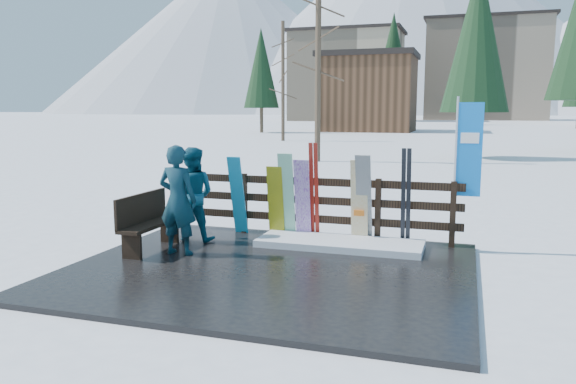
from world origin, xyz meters
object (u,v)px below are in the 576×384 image
(snowboard_5, at_px, (359,202))
(person_back, at_px, (192,194))
(snowboard_1, at_px, (287,196))
(rental_flag, at_px, (466,155))
(snowboard_0, at_px, (238,195))
(snowboard_3, at_px, (302,200))
(bench, at_px, (147,220))
(person_front, at_px, (178,200))
(snowboard_2, at_px, (276,202))
(snowboard_4, at_px, (364,199))

(snowboard_5, distance_m, person_back, 3.02)
(snowboard_1, relative_size, rental_flag, 0.62)
(snowboard_0, bearing_deg, person_back, -129.12)
(rental_flag, bearing_deg, snowboard_5, -171.35)
(snowboard_0, bearing_deg, snowboard_3, 0.00)
(bench, bearing_deg, person_back, 64.77)
(snowboard_3, distance_m, rental_flag, 2.97)
(person_front, bearing_deg, snowboard_2, -122.49)
(snowboard_1, xyz_separation_m, snowboard_3, (0.30, 0.00, -0.05))
(snowboard_2, bearing_deg, snowboard_3, 0.00)
(snowboard_1, bearing_deg, snowboard_2, 180.00)
(snowboard_1, height_order, snowboard_2, snowboard_1)
(snowboard_1, bearing_deg, person_back, -155.32)
(person_back, bearing_deg, rental_flag, -176.03)
(snowboard_4, height_order, snowboard_5, snowboard_4)
(snowboard_2, bearing_deg, rental_flag, 4.61)
(snowboard_1, distance_m, snowboard_2, 0.25)
(bench, bearing_deg, snowboard_0, 57.92)
(snowboard_3, height_order, rental_flag, rental_flag)
(snowboard_1, relative_size, snowboard_3, 1.07)
(snowboard_0, bearing_deg, bench, -122.08)
(snowboard_3, relative_size, snowboard_5, 0.98)
(snowboard_0, distance_m, snowboard_4, 2.42)
(snowboard_5, xyz_separation_m, rental_flag, (1.77, 0.27, 0.85))
(snowboard_4, bearing_deg, snowboard_2, 180.00)
(rental_flag, bearing_deg, snowboard_0, -176.25)
(snowboard_2, relative_size, snowboard_5, 0.89)
(snowboard_1, distance_m, snowboard_4, 1.44)
(snowboard_5, distance_m, rental_flag, 1.99)
(snowboard_0, distance_m, snowboard_5, 2.34)
(bench, bearing_deg, snowboard_5, 25.45)
(snowboard_0, height_order, snowboard_5, snowboard_0)
(bench, bearing_deg, person_front, -7.47)
(snowboard_5, relative_size, person_back, 0.89)
(snowboard_0, xyz_separation_m, snowboard_3, (1.29, 0.00, -0.01))
(bench, xyz_separation_m, rental_flag, (5.11, 1.86, 1.09))
(snowboard_0, relative_size, snowboard_3, 1.04)
(snowboard_2, relative_size, snowboard_4, 0.82)
(rental_flag, height_order, person_back, rental_flag)
(bench, bearing_deg, rental_flag, 19.98)
(snowboard_1, height_order, snowboard_5, snowboard_1)
(snowboard_3, bearing_deg, person_front, -134.54)
(snowboard_0, bearing_deg, snowboard_1, -0.00)
(rental_flag, bearing_deg, bench, -160.02)
(snowboard_5, bearing_deg, person_back, -166.14)
(snowboard_2, xyz_separation_m, snowboard_4, (1.66, 0.00, 0.13))
(snowboard_3, distance_m, snowboard_4, 1.14)
(rental_flag, distance_m, person_front, 4.92)
(snowboard_0, bearing_deg, person_front, -102.05)
(person_back, bearing_deg, snowboard_1, -163.27)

